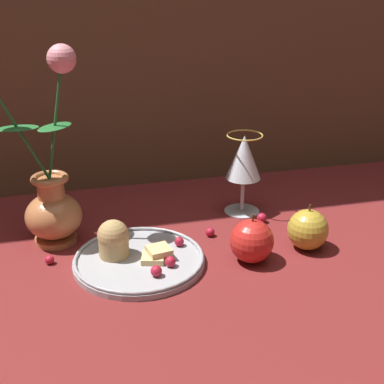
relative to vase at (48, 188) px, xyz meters
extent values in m
plane|color=maroon|center=(0.19, -0.08, -0.11)|extent=(2.40, 2.40, 0.00)
cylinder|color=#B77042|center=(0.00, 0.00, -0.10)|extent=(0.08, 0.08, 0.01)
ellipsoid|color=#B77042|center=(0.00, 0.00, -0.05)|extent=(0.10, 0.10, 0.08)
cylinder|color=#B77042|center=(0.00, 0.00, 0.00)|extent=(0.05, 0.05, 0.04)
torus|color=#B77042|center=(0.00, 0.00, 0.02)|extent=(0.07, 0.07, 0.01)
cylinder|color=#23662D|center=(-0.04, 0.00, 0.12)|extent=(0.10, 0.01, 0.21)
ellipsoid|color=#23662D|center=(-0.04, 0.00, 0.11)|extent=(0.07, 0.04, 0.00)
cylinder|color=#23662D|center=(0.02, 0.00, 0.12)|extent=(0.04, 0.01, 0.21)
ellipsoid|color=#23662D|center=(0.02, 0.00, 0.11)|extent=(0.08, 0.08, 0.00)
sphere|color=pink|center=(0.04, 0.00, 0.22)|extent=(0.05, 0.05, 0.05)
cylinder|color=#A3A3A8|center=(0.14, -0.12, -0.10)|extent=(0.22, 0.22, 0.01)
torus|color=#A3A3A8|center=(0.14, -0.12, -0.09)|extent=(0.22, 0.22, 0.01)
cylinder|color=tan|center=(0.10, -0.10, -0.08)|extent=(0.05, 0.05, 0.04)
sphere|color=tan|center=(0.10, -0.10, -0.06)|extent=(0.05, 0.05, 0.05)
cube|color=#DBBC7A|center=(0.16, -0.13, -0.09)|extent=(0.05, 0.05, 0.01)
cube|color=#DBBC7A|center=(0.17, -0.12, -0.08)|extent=(0.04, 0.04, 0.01)
sphere|color=#AD192D|center=(0.16, -0.18, -0.09)|extent=(0.02, 0.02, 0.02)
sphere|color=#AD192D|center=(0.19, -0.16, -0.09)|extent=(0.02, 0.02, 0.02)
sphere|color=#AD192D|center=(0.19, -0.13, -0.09)|extent=(0.01, 0.01, 0.01)
sphere|color=#AD192D|center=(0.22, -0.09, -0.09)|extent=(0.02, 0.02, 0.02)
cylinder|color=silver|center=(0.38, 0.04, -0.10)|extent=(0.07, 0.07, 0.00)
cylinder|color=silver|center=(0.38, 0.04, -0.07)|extent=(0.01, 0.01, 0.07)
cone|color=silver|center=(0.38, 0.04, 0.01)|extent=(0.07, 0.07, 0.09)
cone|color=gold|center=(0.38, 0.04, 0.00)|extent=(0.06, 0.06, 0.06)
torus|color=gold|center=(0.38, 0.04, 0.06)|extent=(0.07, 0.07, 0.00)
sphere|color=red|center=(0.33, -0.15, -0.07)|extent=(0.08, 0.08, 0.08)
cylinder|color=#4C3319|center=(0.33, -0.15, -0.02)|extent=(0.00, 0.00, 0.01)
sphere|color=#B2932D|center=(0.44, -0.14, -0.07)|extent=(0.07, 0.07, 0.07)
cylinder|color=#4C3319|center=(0.44, -0.14, -0.03)|extent=(0.00, 0.00, 0.01)
sphere|color=#AD192D|center=(0.40, -0.02, -0.10)|extent=(0.02, 0.02, 0.02)
sphere|color=#AD192D|center=(0.28, -0.05, -0.10)|extent=(0.02, 0.02, 0.02)
sphere|color=#AD192D|center=(-0.01, -0.08, -0.10)|extent=(0.02, 0.02, 0.02)
camera|label=1|loc=(0.03, -0.90, 0.36)|focal=50.00mm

